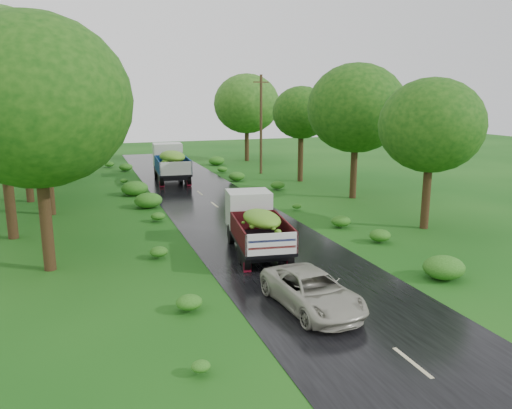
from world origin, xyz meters
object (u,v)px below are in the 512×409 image
truck_near (256,222)px  truck_far (170,161)px  car (312,291)px  utility_pole (261,124)px

truck_near → truck_far: size_ratio=0.87×
truck_far → car: truck_far is taller
truck_near → utility_pole: size_ratio=0.70×
truck_far → utility_pole: 8.61m
truck_near → truck_far: bearing=98.8°
truck_near → car: bearing=-84.7°
car → utility_pole: 28.55m
truck_far → utility_pole: (8.09, 1.06, 2.75)m
utility_pole → car: bearing=-119.4°
truck_near → utility_pole: bearing=77.4°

